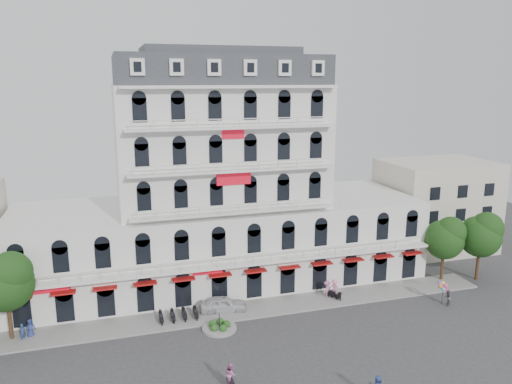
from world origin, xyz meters
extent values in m
plane|color=#38383A|center=(0.00, 0.00, 0.00)|extent=(120.00, 120.00, 0.00)
cube|color=gray|center=(0.00, 9.00, 0.08)|extent=(53.00, 4.00, 0.16)
cube|color=silver|center=(0.00, 18.00, 4.50)|extent=(45.00, 14.00, 9.00)
cube|color=silver|center=(0.00, 18.00, 15.50)|extent=(22.00, 12.00, 13.00)
cube|color=#2D3035|center=(0.00, 18.00, 23.50)|extent=(21.56, 11.76, 3.00)
cube|color=#2D3035|center=(0.00, 18.00, 25.40)|extent=(15.84, 8.64, 0.80)
cube|color=#A61514|center=(0.00, 10.50, 3.50)|extent=(40.50, 1.00, 0.15)
cube|color=red|center=(0.00, 11.88, 13.00)|extent=(3.50, 0.10, 1.40)
cube|color=beige|center=(30.00, 20.00, 6.00)|extent=(14.00, 10.00, 12.00)
cylinder|color=gray|center=(-3.00, 6.00, 0.12)|extent=(3.20, 3.20, 0.24)
cylinder|color=black|center=(-3.00, 6.00, 0.90)|extent=(0.08, 0.08, 1.40)
sphere|color=#244717|center=(-2.30, 6.00, 0.45)|extent=(0.70, 0.70, 0.70)
sphere|color=#244717|center=(-2.78, 6.66, 0.45)|extent=(0.70, 0.70, 0.70)
sphere|color=#244717|center=(-3.56, 6.42, 0.45)|extent=(0.70, 0.70, 0.70)
sphere|color=#244717|center=(-3.57, 5.60, 0.45)|extent=(0.70, 0.70, 0.70)
sphere|color=#244717|center=(-2.80, 5.33, 0.45)|extent=(0.70, 0.70, 0.70)
cylinder|color=#382314|center=(-21.00, 9.50, 1.87)|extent=(0.36, 0.36, 3.74)
sphere|color=#193511|center=(-21.00, 9.50, 5.27)|extent=(4.76, 4.76, 4.76)
sphere|color=#193511|center=(-20.50, 9.20, 6.38)|extent=(3.74, 3.74, 3.74)
sphere|color=#193511|center=(-21.40, 9.80, 5.95)|extent=(3.40, 3.40, 3.40)
cylinder|color=#382314|center=(24.00, 10.00, 1.72)|extent=(0.36, 0.36, 3.43)
sphere|color=#193511|center=(24.00, 10.00, 4.84)|extent=(4.37, 4.37, 4.37)
sphere|color=#193511|center=(24.50, 9.70, 5.85)|extent=(3.43, 3.43, 3.43)
sphere|color=#193511|center=(23.60, 10.30, 5.46)|extent=(3.12, 3.12, 3.12)
cylinder|color=#382314|center=(28.00, 9.00, 1.83)|extent=(0.36, 0.36, 3.65)
sphere|color=#193511|center=(28.00, 9.00, 5.15)|extent=(4.65, 4.65, 4.65)
sphere|color=#193511|center=(28.50, 8.70, 6.23)|extent=(3.65, 3.65, 3.65)
sphere|color=#193511|center=(27.60, 9.30, 5.81)|extent=(3.32, 3.32, 3.32)
imported|color=silver|center=(-1.82, 9.50, 0.79)|extent=(4.84, 2.52, 1.57)
cube|color=black|center=(-4.20, -3.21, 0.55)|extent=(0.41, 1.51, 0.35)
torus|color=black|center=(-4.18, -2.67, 0.28)|extent=(0.14, 0.60, 0.60)
imported|color=pink|center=(-4.20, -3.21, 1.33)|extent=(0.70, 0.88, 1.76)
cube|color=black|center=(9.90, 8.73, 0.55)|extent=(1.06, 1.47, 0.35)
torus|color=black|center=(10.18, 8.25, 0.28)|extent=(0.41, 0.58, 0.60)
torus|color=black|center=(9.63, 9.20, 0.28)|extent=(0.41, 0.58, 0.60)
imported|color=pink|center=(9.90, 8.73, 1.36)|extent=(1.18, 1.36, 1.82)
imported|color=navy|center=(-19.45, 9.50, 0.86)|extent=(0.99, 0.84, 1.73)
imported|color=#525158|center=(-1.74, 9.50, 0.76)|extent=(0.96, 0.75, 1.53)
imported|color=pink|center=(9.40, 9.50, 0.94)|extent=(1.39, 1.27, 1.88)
imported|color=navy|center=(-20.00, 8.99, 0.81)|extent=(0.66, 0.71, 1.62)
imported|color=#505057|center=(20.40, 4.24, 0.84)|extent=(1.02, 1.03, 1.68)
cylinder|color=black|center=(20.00, 4.54, 1.00)|extent=(0.04, 0.04, 2.00)
sphere|color=#E54C99|center=(20.35, 4.54, 2.00)|extent=(0.44, 0.44, 0.44)
sphere|color=yellow|center=(20.17, 4.84, 2.21)|extent=(0.44, 0.44, 0.44)
sphere|color=#994CD8|center=(19.82, 4.84, 2.23)|extent=(0.44, 0.44, 0.44)
sphere|color=orange|center=(19.65, 4.54, 2.04)|extent=(0.44, 0.44, 0.44)
sphere|color=#4CB2E5|center=(19.83, 4.23, 1.81)|extent=(0.44, 0.44, 0.44)
sphere|color=#D8334C|center=(20.18, 4.24, 1.76)|extent=(0.44, 0.44, 0.44)
camera|label=1|loc=(-11.92, -35.25, 22.53)|focal=35.00mm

